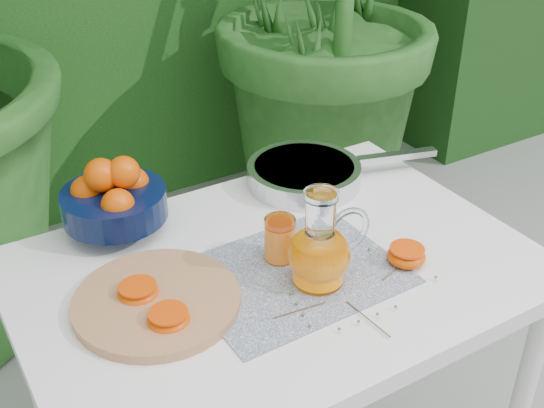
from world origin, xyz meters
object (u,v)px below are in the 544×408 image
fruit_bowl (113,198)px  white_table (277,297)px  juice_pitcher (320,251)px  saute_pan (306,173)px  cutting_board (157,301)px

fruit_bowl → white_table: bearing=-51.6°
white_table → juice_pitcher: (0.04, -0.09, 0.15)m
juice_pitcher → saute_pan: juice_pitcher is taller
white_table → cutting_board: cutting_board is taller
juice_pitcher → saute_pan: size_ratio=0.40×
cutting_board → saute_pan: saute_pan is taller
fruit_bowl → juice_pitcher: 0.46m
cutting_board → saute_pan: 0.54m
white_table → saute_pan: (0.23, 0.25, 0.11)m
saute_pan → white_table: bearing=-133.0°
fruit_bowl → saute_pan: size_ratio=0.50×
cutting_board → fruit_bowl: 0.29m
white_table → juice_pitcher: bearing=-65.9°
juice_pitcher → cutting_board: bearing=162.1°
white_table → juice_pitcher: size_ratio=5.13×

